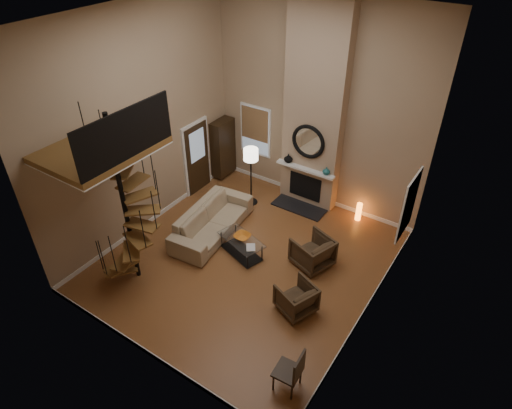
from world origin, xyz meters
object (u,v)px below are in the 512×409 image
Objects in this scene: armchair_near at (315,254)px; armchair_far at (298,300)px; sofa at (212,220)px; side_chair at (292,371)px; coffee_table at (241,244)px; accent_lamp at (359,212)px; hutch at (223,148)px; floor_lamp at (251,159)px.

armchair_near reaches higher than armchair_far.
armchair_near is (2.76, 0.35, -0.04)m from sofa.
armchair_far is 0.75× the size of side_chair.
coffee_table is (-1.66, -0.62, -0.07)m from armchair_near.
accent_lamp is (2.92, 2.60, -0.15)m from sofa.
armchair_far is 3.72m from accent_lamp.
side_chair is at bearing -41.15° from coffee_table.
armchair_far is at bearing -86.58° from accent_lamp.
coffee_table is at bearing 138.85° from side_chair.
hutch is 1.78m from floor_lamp.
floor_lamp is (-1.03, 1.94, 1.13)m from coffee_table.
armchair_far is 0.43× the size of floor_lamp.
coffee_table is at bearing -46.48° from hutch.
sofa reaches higher than armchair_far.
sofa is at bearing 166.57° from coffee_table.
accent_lamp is (4.39, 0.16, -0.70)m from hutch.
armchair_near is 3.18m from floor_lamp.
armchair_far is at bearing 33.69° from armchair_near.
hutch is at bearing 24.73° from sofa.
side_chair is (0.77, -1.61, 0.17)m from armchair_far.
hutch is 4.75m from armchair_near.
coffee_table is (1.10, -0.26, -0.11)m from sofa.
armchair_far reaches higher than coffee_table.
armchair_far is at bearing 115.68° from side_chair.
floor_lamp reaches higher than coffee_table.
armchair_far is 1.38× the size of accent_lamp.
sofa is 1.96m from floor_lamp.
coffee_table is 2.48× the size of accent_lamp.
sofa reaches higher than accent_lamp.
accent_lamp is at bearing -54.58° from sofa.
floor_lamp is 1.76× the size of side_chair.
accent_lamp is (1.82, 2.86, -0.03)m from coffee_table.
sofa is at bearing -87.54° from armchair_far.
armchair_near is 3.29m from side_chair.
armchair_far is 4.28m from floor_lamp.
armchair_near is 1.77m from coffee_table.
armchair_far is at bearing -37.63° from hutch.
hutch is 7.47m from side_chair.
floor_lamp is at bearing 117.97° from coffee_table.
armchair_near reaches higher than coffee_table.
side_chair reaches higher than accent_lamp.
floor_lamp is at bearing -96.99° from armchair_near.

